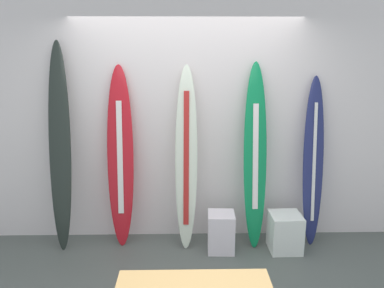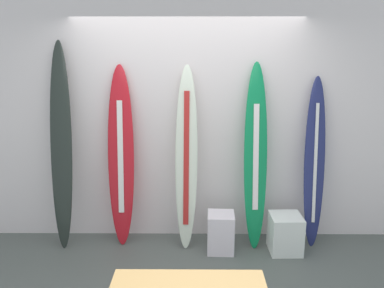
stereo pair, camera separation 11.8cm
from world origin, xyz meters
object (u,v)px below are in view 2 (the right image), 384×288
Objects in this scene: surfboard_ivory at (186,160)px; bench at (189,287)px; surfboard_emerald at (255,159)px; surfboard_crimson at (121,157)px; surfboard_navy at (314,164)px; surfboard_charcoal at (61,148)px; display_block_center at (285,233)px; display_block_left at (221,232)px.

bench is (0.05, -1.43, -0.60)m from surfboard_ivory.
surfboard_emerald is (0.76, 0.01, 0.02)m from surfboard_ivory.
surfboard_crimson is at bearing 117.39° from bench.
surfboard_emerald reaches higher than surfboard_navy.
surfboard_charcoal is 2.12m from surfboard_emerald.
surfboard_charcoal reaches higher than surfboard_ivory.
surfboard_ivory is (0.72, -0.05, -0.02)m from surfboard_crimson.
surfboard_emerald is 1.72× the size of bench.
surfboard_crimson is 1.48m from surfboard_emerald.
surfboard_charcoal is at bearing -179.17° from surfboard_navy.
surfboard_crimson is at bearing 175.89° from surfboard_ivory.
surfboard_emerald reaches higher than bench.
display_block_center is 1.63m from bench.
surfboard_charcoal is at bearing -179.70° from surfboard_ivory.
surfboard_navy is at bearing 2.46° from surfboard_emerald.
surfboard_navy reaches higher than bench.
bench is (-0.33, -1.25, 0.17)m from display_block_left.
surfboard_emerald is (2.11, 0.01, -0.12)m from surfboard_charcoal.
display_block_center is (1.81, -0.24, -0.80)m from surfboard_crimson.
surfboard_crimson reaches higher than surfboard_navy.
surfboard_emerald is at bearing 26.42° from display_block_left.
surfboard_ivory is 0.76m from surfboard_emerald.
bench reaches higher than display_block_center.
surfboard_navy is at bearing -0.50° from surfboard_crimson.
surfboard_charcoal is at bearing 175.83° from display_block_center.
display_block_left is at bearing -5.77° from surfboard_charcoal.
surfboard_charcoal is 1.13× the size of surfboard_ivory.
surfboard_navy is 1.27m from display_block_left.
surfboard_emerald is 0.66m from surfboard_navy.
bench is (0.77, -1.49, -0.62)m from surfboard_crimson.
surfboard_crimson is at bearing 179.50° from surfboard_navy.
display_block_left is (1.73, -0.18, -0.90)m from surfboard_charcoal.
surfboard_crimson is 1.06× the size of surfboard_navy.
surfboard_crimson reaches higher than bench.
surfboard_crimson is at bearing 5.33° from surfboard_charcoal.
surfboard_ivory reaches higher than bench.
display_block_center is (0.71, -0.00, -0.01)m from display_block_left.
surfboard_charcoal is at bearing -179.67° from surfboard_emerald.
surfboard_charcoal is 1.96m from display_block_left.
bench is (-1.36, -1.47, -0.55)m from surfboard_navy.
surfboard_emerald is at bearing 149.87° from display_block_center.
display_block_left is at bearing -25.78° from surfboard_ivory.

